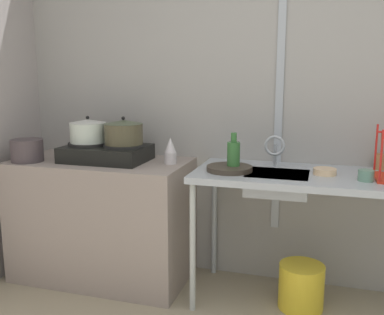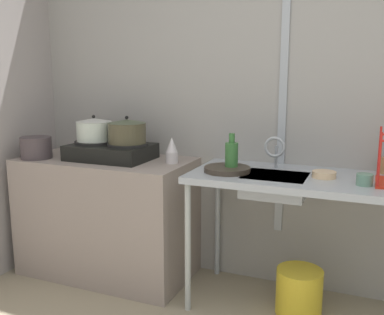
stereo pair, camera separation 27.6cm
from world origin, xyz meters
The scene contains 16 objects.
wall_back centered at (0.00, 1.94, 1.26)m, with size 4.77×0.10×2.52m, color #9A9794.
wall_metal_strip centered at (-0.15, 1.88, 1.38)m, with size 0.05×0.01×2.01m, color #A2A9B4.
counter_concrete centered at (-1.31, 1.58, 0.42)m, with size 1.19×0.61×0.84m, color gray.
counter_sink centered at (0.11, 1.58, 0.77)m, with size 1.45×0.61×0.84m.
stove centered at (-1.26, 1.58, 0.89)m, with size 0.55×0.38×0.12m.
pot_on_left_burner centered at (-1.39, 1.58, 1.03)m, with size 0.25×0.25×0.18m.
pot_on_right_burner centered at (-1.13, 1.58, 1.04)m, with size 0.26×0.26×0.18m.
pot_beside_stove centered at (-1.76, 1.41, 0.91)m, with size 0.21×0.21×0.15m.
percolator centered at (-0.82, 1.62, 0.92)m, with size 0.08×0.08×0.17m.
sink_basin centered at (-0.11, 1.53, 0.77)m, with size 0.36×0.31×0.12m, color #A2A9B4.
faucet centered at (-0.15, 1.67, 0.97)m, with size 0.13×0.07×0.21m.
frying_pan centered at (-0.40, 1.51, 0.85)m, with size 0.28×0.28×0.03m, color #3A3128.
cup_by_rack centered at (0.37, 1.48, 0.87)m, with size 0.09×0.09×0.06m, color slate.
small_bowl_on_drainboard centered at (0.15, 1.58, 0.85)m, with size 0.13×0.13×0.04m, color beige.
bottle_by_sink centered at (-0.38, 1.53, 0.93)m, with size 0.08×0.08×0.23m.
bucket_on_floor centered at (0.05, 1.53, 0.14)m, with size 0.27×0.27×0.28m, color yellow.
Camera 2 is at (0.39, -0.92, 1.41)m, focal length 40.77 mm.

